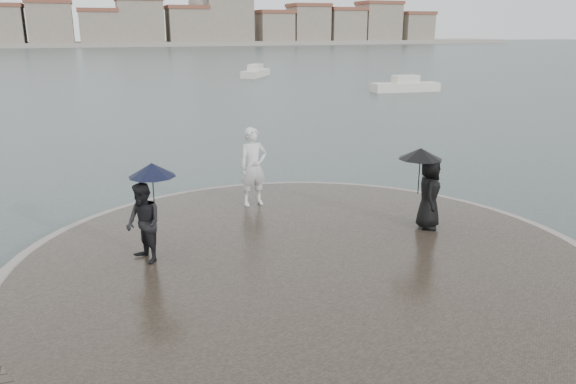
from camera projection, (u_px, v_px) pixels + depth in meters
name	position (u px, v px, depth m)	size (l,w,h in m)	color
ground	(391.00, 365.00, 8.64)	(400.00, 400.00, 0.00)	#2B3835
kerb_ring	(308.00, 267.00, 11.76)	(12.50, 12.50, 0.32)	gray
quay_tip	(309.00, 266.00, 11.75)	(11.90, 11.90, 0.36)	#2D261E
statue	(253.00, 167.00, 15.00)	(0.77, 0.51, 2.11)	silver
visitor_left	(145.00, 211.00, 11.31)	(1.17, 1.07, 2.04)	black
visitor_right	(427.00, 183.00, 13.21)	(1.22, 1.11, 1.95)	black
far_skyline	(74.00, 25.00, 150.57)	(260.00, 20.00, 37.00)	gray
boats	(321.00, 79.00, 52.37)	(12.49, 21.53, 1.50)	beige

